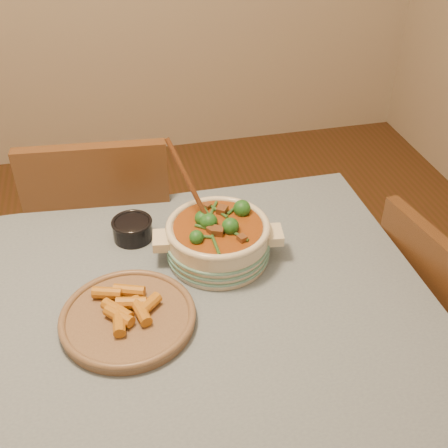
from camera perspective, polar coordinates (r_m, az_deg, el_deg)
The scene contains 6 objects.
dining_table at distance 1.45m, azimuth -12.36°, elevation -13.03°, with size 1.68×1.08×0.76m.
stew_casserole at distance 1.50m, azimuth -0.63°, elevation -1.36°, with size 0.35×0.31×0.33m.
condiment_bowl at distance 1.61m, azimuth -9.29°, elevation -0.42°, with size 0.13×0.13×0.06m.
fried_plate at distance 1.37m, azimuth -9.75°, elevation -9.20°, with size 0.40×0.40×0.05m.
chair_far at distance 2.01m, azimuth -11.77°, elevation -1.12°, with size 0.49×0.49×0.96m.
chair_right at distance 1.85m, azimuth 20.85°, elevation -9.50°, with size 0.45×0.45×0.86m.
Camera 1 is at (0.09, -0.96, 1.75)m, focal length 45.00 mm.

